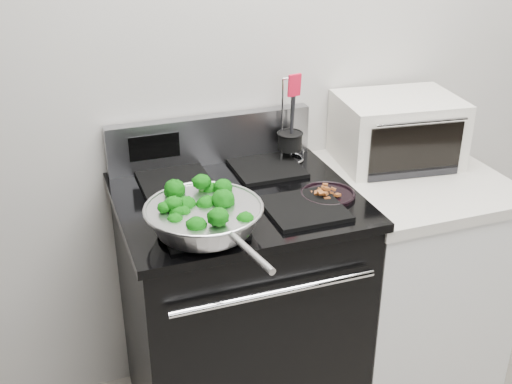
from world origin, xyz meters
name	(u,v)px	position (x,y,z in m)	size (l,w,h in m)	color
back_wall	(284,46)	(0.00, 1.75, 1.35)	(4.00, 0.02, 2.70)	silver
gas_range	(238,309)	(-0.30, 1.41, 0.49)	(0.79, 0.69, 1.13)	black
counter	(402,280)	(0.39, 1.41, 0.46)	(0.62, 0.68, 0.92)	white
skillet	(204,217)	(-0.47, 1.21, 1.00)	(0.36, 0.56, 0.08)	silver
broccoli_pile	(204,210)	(-0.47, 1.21, 1.02)	(0.28, 0.28, 0.10)	#043306
bacon_plate	(328,192)	(-0.02, 1.31, 0.97)	(0.18, 0.18, 0.04)	black
utensil_holder	(290,145)	(-0.02, 1.63, 1.01)	(0.11, 0.11, 0.33)	silver
toaster_oven	(397,130)	(0.39, 1.56, 1.05)	(0.47, 0.38, 0.25)	silver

